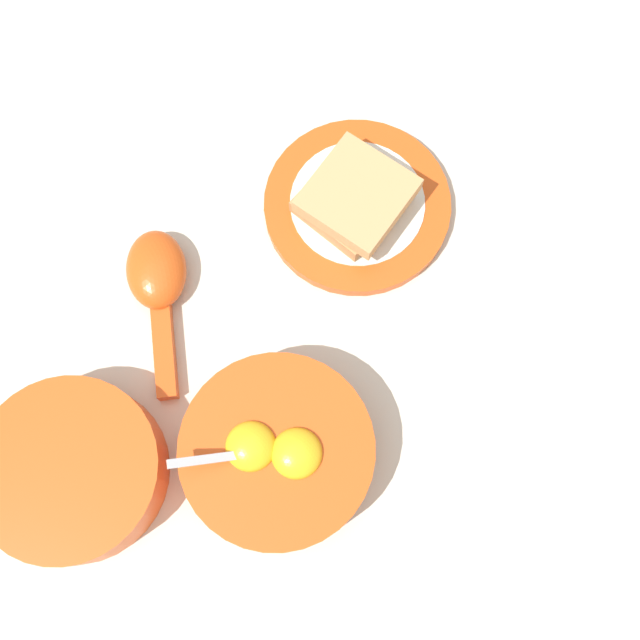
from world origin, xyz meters
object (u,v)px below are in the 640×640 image
object	(u,v)px
egg_bowl	(278,452)
congee_bowl	(72,470)
toast_sandwich	(355,197)
soup_spoon	(157,281)
toast_plate	(357,205)

from	to	relation	value
egg_bowl	congee_bowl	world-z (taller)	egg_bowl
egg_bowl	congee_bowl	distance (m)	0.17
toast_sandwich	soup_spoon	size ratio (longest dim) A/B	0.77
toast_plate	toast_sandwich	size ratio (longest dim) A/B	1.45
toast_sandwich	soup_spoon	xyz separation A→B (m)	(-0.19, -0.02, -0.02)
egg_bowl	congee_bowl	xyz separation A→B (m)	(-0.17, 0.03, -0.00)
toast_plate	soup_spoon	size ratio (longest dim) A/B	1.11
toast_sandwich	soup_spoon	distance (m)	0.19
toast_sandwich	soup_spoon	bearing A→B (deg)	-173.55
toast_sandwich	congee_bowl	world-z (taller)	same
soup_spoon	congee_bowl	distance (m)	0.18
soup_spoon	congee_bowl	xyz separation A→B (m)	(-0.10, -0.15, 0.01)
toast_sandwich	toast_plate	bearing A→B (deg)	29.86
congee_bowl	toast_sandwich	bearing A→B (deg)	29.66
egg_bowl	soup_spoon	size ratio (longest dim) A/B	1.02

